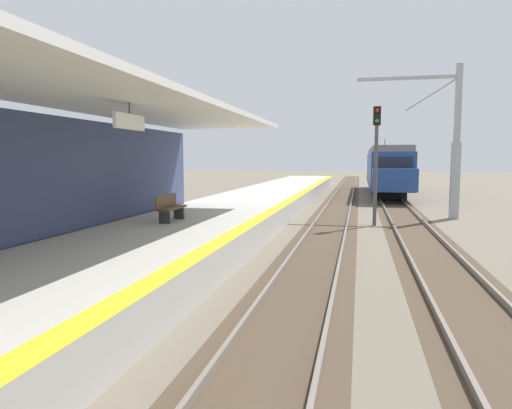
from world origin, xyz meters
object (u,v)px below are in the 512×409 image
approaching_train (387,168)px  platform_bench (170,207)px  rail_signal_post (376,153)px  catenary_pylon_far_side (450,145)px

approaching_train → platform_bench: (-8.28, -26.19, -0.80)m
approaching_train → rail_signal_post: (-1.51, -19.43, 1.02)m
catenary_pylon_far_side → platform_bench: catenary_pylon_far_side is taller
rail_signal_post → catenary_pylon_far_side: catenary_pylon_far_side is taller
approaching_train → catenary_pylon_far_side: size_ratio=2.61×
approaching_train → platform_bench: 27.48m
catenary_pylon_far_side → platform_bench: size_ratio=4.69×
rail_signal_post → platform_bench: bearing=-135.0°
approaching_train → platform_bench: size_ratio=12.25×
platform_bench → catenary_pylon_far_side: bearing=44.3°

